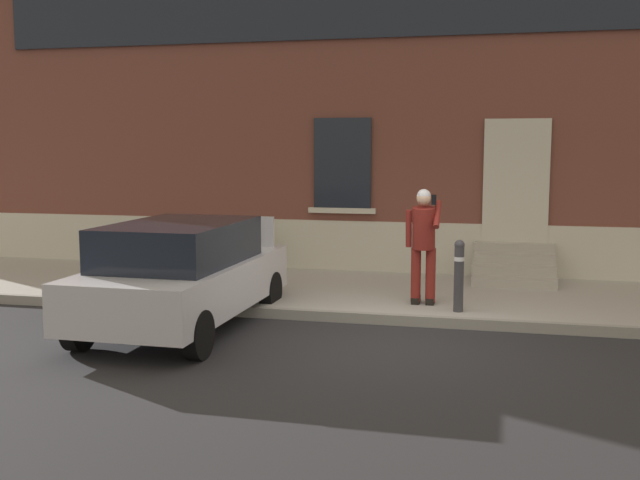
% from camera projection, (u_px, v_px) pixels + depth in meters
% --- Properties ---
extents(ground_plane, '(80.00, 80.00, 0.00)m').
position_uv_depth(ground_plane, '(382.00, 341.00, 9.87)').
color(ground_plane, '#232326').
extents(sidewalk, '(24.00, 3.60, 0.15)m').
position_uv_depth(sidewalk, '(408.00, 295.00, 12.56)').
color(sidewalk, '#99968E').
rests_on(sidewalk, ground).
extents(curb_edge, '(24.00, 0.12, 0.15)m').
position_uv_depth(curb_edge, '(392.00, 320.00, 10.77)').
color(curb_edge, gray).
rests_on(curb_edge, ground).
extents(building_facade, '(24.00, 1.52, 7.50)m').
position_uv_depth(building_facade, '(426.00, 83.00, 14.51)').
color(building_facade, brown).
rests_on(building_facade, ground).
extents(entrance_stoop, '(1.41, 1.28, 0.64)m').
position_uv_depth(entrance_stoop, '(514.00, 267.00, 13.40)').
color(entrance_stoop, '#9E998E').
rests_on(entrance_stoop, sidewalk).
extents(hatchback_car_silver, '(1.83, 4.09, 1.50)m').
position_uv_depth(hatchback_car_silver, '(184.00, 273.00, 10.45)').
color(hatchback_car_silver, '#B7B7BF').
rests_on(hatchback_car_silver, ground).
extents(bollard_near_person, '(0.15, 0.15, 1.04)m').
position_uv_depth(bollard_near_person, '(459.00, 273.00, 10.88)').
color(bollard_near_person, '#333338').
rests_on(bollard_near_person, sidewalk).
extents(person_on_phone, '(0.51, 0.49, 1.75)m').
position_uv_depth(person_on_phone, '(423.00, 239.00, 11.28)').
color(person_on_phone, maroon).
rests_on(person_on_phone, sidewalk).
extents(planter_charcoal, '(0.44, 0.44, 0.86)m').
position_uv_depth(planter_charcoal, '(163.00, 243.00, 15.00)').
color(planter_charcoal, '#2D2D30').
rests_on(planter_charcoal, sidewalk).
extents(planter_olive, '(0.44, 0.44, 0.86)m').
position_uv_depth(planter_olive, '(250.00, 247.00, 14.48)').
color(planter_olive, '#606B38').
rests_on(planter_olive, sidewalk).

